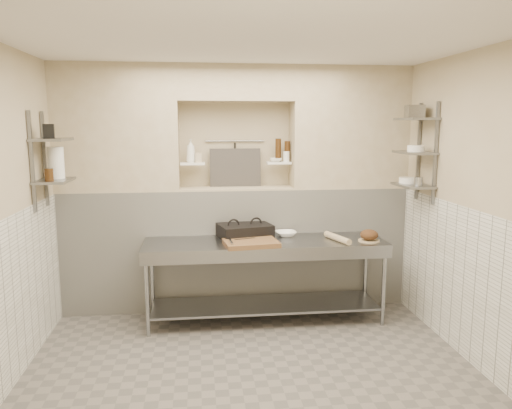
{
  "coord_description": "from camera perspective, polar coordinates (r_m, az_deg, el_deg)",
  "views": [
    {
      "loc": [
        -0.44,
        -4.01,
        2.15
      ],
      "look_at": [
        0.13,
        0.9,
        1.35
      ],
      "focal_mm": 35.0,
      "sensor_mm": 36.0,
      "label": 1
    }
  ],
  "objects": [
    {
      "name": "alcove_shelf_right",
      "position": [
        5.85,
        2.61,
        4.78
      ],
      "size": [
        0.28,
        0.16,
        0.02
      ],
      "primitive_type": "cube",
      "color": "white",
      "rests_on": "backwall_lower"
    },
    {
      "name": "jug_left",
      "position": [
        5.35,
        -21.89,
        4.45
      ],
      "size": [
        0.16,
        0.16,
        0.31
      ],
      "primitive_type": "cylinder",
      "color": "white",
      "rests_on": "wall_shelf_left_lower"
    },
    {
      "name": "wainscot_left",
      "position": [
        4.53,
        -26.72,
        -10.48
      ],
      "size": [
        0.02,
        3.9,
        1.4
      ],
      "primitive_type": "cube",
      "color": "white",
      "rests_on": "floor"
    },
    {
      "name": "hanging_steel",
      "position": [
        5.93,
        -2.42,
        5.62
      ],
      "size": [
        0.02,
        0.02,
        0.3
      ],
      "primitive_type": "cylinder",
      "color": "black",
      "rests_on": "utensil_rail"
    },
    {
      "name": "bowl_alcove",
      "position": [
        5.82,
        2.26,
        5.11
      ],
      "size": [
        0.17,
        0.17,
        0.04
      ],
      "primitive_type": "imported",
      "rotation": [
        0.0,
        0.0,
        -0.23
      ],
      "color": "white",
      "rests_on": "alcove_shelf_right"
    },
    {
      "name": "wall_shelf_left_upper",
      "position": [
        5.25,
        -22.31,
        6.88
      ],
      "size": [
        0.3,
        0.5,
        0.03
      ],
      "primitive_type": "cube",
      "color": "slate",
      "rests_on": "wall_left"
    },
    {
      "name": "wall_shelf_left_lower",
      "position": [
        5.27,
        -22.05,
        2.54
      ],
      "size": [
        0.3,
        0.5,
        0.02
      ],
      "primitive_type": "cube",
      "color": "slate",
      "rests_on": "wall_left"
    },
    {
      "name": "alcove_shelf_left",
      "position": [
        5.77,
        -7.27,
        4.66
      ],
      "size": [
        0.28,
        0.16,
        0.02
      ],
      "primitive_type": "cube",
      "color": "white",
      "rests_on": "backwall_lower"
    },
    {
      "name": "utensil_rail",
      "position": [
        5.95,
        -2.44,
        7.27
      ],
      "size": [
        0.7,
        0.02,
        0.02
      ],
      "primitive_type": "cylinder",
      "rotation": [
        0.0,
        1.57,
        0.0
      ],
      "color": "gray",
      "rests_on": "wall_back"
    },
    {
      "name": "box_left_upper",
      "position": [
        5.17,
        -22.6,
        7.74
      ],
      "size": [
        0.12,
        0.12,
        0.14
      ],
      "primitive_type": "cube",
      "rotation": [
        0.0,
        0.0,
        0.2
      ],
      "color": "black",
      "rests_on": "wall_shelf_left_upper"
    },
    {
      "name": "floor",
      "position": [
        4.59,
        -0.37,
        -19.43
      ],
      "size": [
        4.0,
        3.9,
        0.1
      ],
      "primitive_type": "cube",
      "color": "#69625D",
      "rests_on": "ground"
    },
    {
      "name": "ceiling",
      "position": [
        4.09,
        -0.42,
        19.05
      ],
      "size": [
        4.0,
        3.9,
        0.1
      ],
      "primitive_type": "cube",
      "color": "silver",
      "rests_on": "ground"
    },
    {
      "name": "cutting_board",
      "position": [
        5.2,
        -0.57,
        -4.43
      ],
      "size": [
        0.59,
        0.45,
        0.05
      ],
      "primitive_type": "cube",
      "rotation": [
        0.0,
        0.0,
        0.12
      ],
      "color": "brown",
      "rests_on": "prep_table"
    },
    {
      "name": "prep_table",
      "position": [
        5.45,
        1.06,
        -6.86
      ],
      "size": [
        2.6,
        0.7,
        0.9
      ],
      "color": "gray",
      "rests_on": "floor"
    },
    {
      "name": "jar_left",
      "position": [
        5.11,
        -22.57,
        3.14
      ],
      "size": [
        0.08,
        0.08,
        0.12
      ],
      "primitive_type": "cylinder",
      "color": "#341E0B",
      "rests_on": "wall_shelf_left_lower"
    },
    {
      "name": "wall_shelf_right_lower",
      "position": [
        5.58,
        17.49,
        2.09
      ],
      "size": [
        0.3,
        0.5,
        0.02
      ],
      "primitive_type": "cube",
      "color": "slate",
      "rests_on": "wall_right"
    },
    {
      "name": "knife_blade",
      "position": [
        5.28,
        -1.3,
        -3.96
      ],
      "size": [
        0.23,
        0.09,
        0.01
      ],
      "primitive_type": "cube",
      "rotation": [
        0.0,
        0.0,
        0.29
      ],
      "color": "gray",
      "rests_on": "cutting_board"
    },
    {
      "name": "wall_shelf_right_upper",
      "position": [
        5.55,
        17.84,
        9.28
      ],
      "size": [
        0.3,
        0.5,
        0.03
      ],
      "primitive_type": "cube",
      "color": "slate",
      "rests_on": "wall_right"
    },
    {
      "name": "bottle_soap",
      "position": [
        5.77,
        -7.47,
        6.11
      ],
      "size": [
        0.12,
        0.12,
        0.27
      ],
      "primitive_type": "imported",
      "rotation": [
        0.0,
        0.0,
        -0.16
      ],
      "color": "white",
      "rests_on": "alcove_shelf_left"
    },
    {
      "name": "bread_board",
      "position": [
        5.52,
        12.78,
        -4.05
      ],
      "size": [
        0.23,
        0.23,
        0.01
      ],
      "primitive_type": "cylinder",
      "color": "tan",
      "rests_on": "prep_table"
    },
    {
      "name": "wall_right",
      "position": [
        4.78,
        24.86,
        -0.7
      ],
      "size": [
        0.1,
        3.9,
        2.8
      ],
      "primitive_type": "cube",
      "color": "#B6A98D",
      "rests_on": "ground"
    },
    {
      "name": "shelf_rail_right_b",
      "position": [
        5.43,
        19.84,
        5.49
      ],
      "size": [
        0.03,
        0.03,
        1.05
      ],
      "primitive_type": "cube",
      "color": "slate",
      "rests_on": "wall_right"
    },
    {
      "name": "bowl_right",
      "position": [
        5.69,
        17.01,
        2.67
      ],
      "size": [
        0.2,
        0.2,
        0.06
      ],
      "primitive_type": "cylinder",
      "color": "white",
      "rests_on": "wall_shelf_right_lower"
    },
    {
      "name": "panini_press",
      "position": [
        5.53,
        -1.28,
        -3.05
      ],
      "size": [
        0.64,
        0.53,
        0.15
      ],
      "rotation": [
        0.0,
        0.0,
        0.24
      ],
      "color": "black",
      "rests_on": "prep_table"
    },
    {
      "name": "backwall_pillar_left",
      "position": [
        5.82,
        -15.58,
        8.38
      ],
      "size": [
        1.35,
        0.4,
        1.4
      ],
      "primitive_type": "cube",
      "color": "#B6A98D",
      "rests_on": "backwall_lower"
    },
    {
      "name": "shelf_rail_right_a",
      "position": [
        5.79,
        18.08,
        5.78
      ],
      "size": [
        0.03,
        0.03,
        1.05
      ],
      "primitive_type": "cube",
      "color": "slate",
      "rests_on": "wall_right"
    },
    {
      "name": "condiment_b",
      "position": [
        5.88,
        2.55,
        6.24
      ],
      "size": [
        0.07,
        0.07,
        0.27
      ],
      "primitive_type": "cylinder",
      "color": "#341E0B",
      "rests_on": "alcove_shelf_right"
    },
    {
      "name": "splash_panel",
      "position": [
        5.89,
        -2.37,
        4.23
      ],
      "size": [
        0.6,
        0.08,
        0.45
      ],
      "primitive_type": "cube",
      "rotation": [
        -0.14,
        0.0,
        0.0
      ],
      "color": "#383330",
      "rests_on": "alcove_sill"
    },
    {
      "name": "canister_right",
      "position": [
        5.46,
        18.06,
        2.53
      ],
      "size": [
        0.09,
        0.09,
        0.09
      ],
      "primitive_type": "cylinder",
      "color": "gray",
      "rests_on": "wall_shelf_right_lower"
    },
    {
      "name": "tongs",
      "position": [
        5.15,
        -2.89,
        -4.21
      ],
      "size": [
        0.04,
        0.26,
        0.02
      ],
      "primitive_type": "cylinder",
      "rotation": [
        1.57,
        0.0,
        0.06
      ],
      "color": "gray",
      "rests_on": "cutting_board"
    },
    {
      "name": "alcove_sill",
      "position": [
        5.82,
        -2.28,
        1.89
      ],
      "size": [
        1.3,
        0.4,
        0.02
      ],
      "primitive_type": "cube",
      "color": "#B6A98D",
      "rests_on": "backwall_lower"
    },
    {
      "name": "backwall_lower",
      "position": [
        5.95,
        -2.24,
        -4.9
      ],
      "size": [
        4.0,
        0.4,
        1.4
      ],
      "primitive_type": "cube",
      "color": "white",
      "rests_on": "floor"
    },
    {
      "name": "basket_right",
      "position": [
        5.59,
        17.67,
        10.09
      ],
      "size": [
        0.2,
        0.23,
        0.13
      ],
      "primitive_type": "cube",
      "rotation": [
        0.0,
        0.0,
        -0.17
      ],
      "color": "gray",
      "rests_on": "wall_shelf_right_upper"
    },
    {
      "name": "wall_shelf_right_mid",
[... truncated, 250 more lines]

